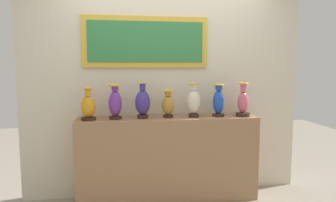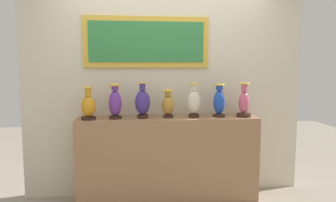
% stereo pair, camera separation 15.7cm
% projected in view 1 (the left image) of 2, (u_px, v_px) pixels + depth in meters
% --- Properties ---
extents(ground_plane, '(9.33, 9.33, 0.00)m').
position_uv_depth(ground_plane, '(168.00, 199.00, 3.65)').
color(ground_plane, gray).
extents(display_shelf, '(2.04, 0.39, 0.96)m').
position_uv_depth(display_shelf, '(168.00, 159.00, 3.59)').
color(display_shelf, '#99704C').
rests_on(display_shelf, ground_plane).
extents(back_wall, '(3.33, 0.14, 3.02)m').
position_uv_depth(back_wall, '(164.00, 68.00, 3.72)').
color(back_wall, beige).
rests_on(back_wall, ground_plane).
extents(vase_amber, '(0.16, 0.16, 0.36)m').
position_uv_depth(vase_amber, '(88.00, 107.00, 3.35)').
color(vase_amber, '#382319').
rests_on(vase_amber, display_shelf).
extents(vase_violet, '(0.14, 0.14, 0.39)m').
position_uv_depth(vase_violet, '(115.00, 103.00, 3.41)').
color(vase_violet, '#382319').
rests_on(vase_violet, display_shelf).
extents(vase_indigo, '(0.17, 0.17, 0.40)m').
position_uv_depth(vase_indigo, '(143.00, 102.00, 3.46)').
color(vase_indigo, '#382319').
rests_on(vase_indigo, display_shelf).
extents(vase_ochre, '(0.14, 0.14, 0.32)m').
position_uv_depth(vase_ochre, '(168.00, 104.00, 3.51)').
color(vase_ochre, '#382319').
rests_on(vase_ochre, display_shelf).
extents(vase_ivory, '(0.15, 0.15, 0.39)m').
position_uv_depth(vase_ivory, '(194.00, 102.00, 3.54)').
color(vase_ivory, '#382319').
rests_on(vase_ivory, display_shelf).
extents(vase_sapphire, '(0.14, 0.14, 0.38)m').
position_uv_depth(vase_sapphire, '(219.00, 101.00, 3.60)').
color(vase_sapphire, '#382319').
rests_on(vase_sapphire, display_shelf).
extents(vase_rose, '(0.16, 0.16, 0.39)m').
position_uv_depth(vase_rose, '(243.00, 103.00, 3.60)').
color(vase_rose, '#382319').
rests_on(vase_rose, display_shelf).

